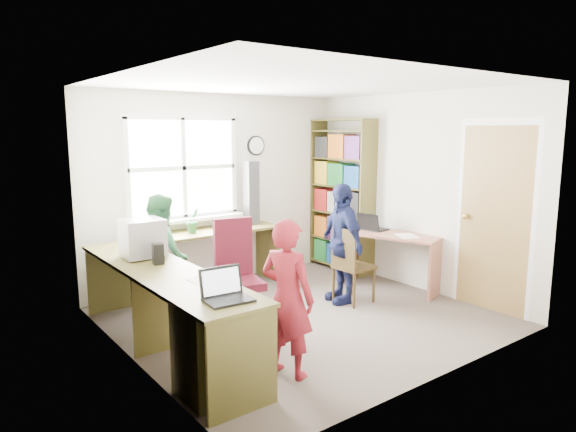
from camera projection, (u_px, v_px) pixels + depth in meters
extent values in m
cube|color=#4A413A|center=(302.00, 318.00, 5.42)|extent=(3.60, 3.40, 0.02)
cube|color=white|center=(303.00, 83.00, 5.02)|extent=(3.60, 3.40, 0.02)
cube|color=beige|center=(219.00, 189.00, 6.57)|extent=(3.60, 0.02, 2.40)
cube|color=beige|center=(444.00, 231.00, 3.88)|extent=(3.60, 0.02, 2.40)
cube|color=beige|center=(128.00, 224.00, 4.14)|extent=(0.02, 3.40, 2.40)
cube|color=beige|center=(418.00, 192.00, 6.30)|extent=(0.02, 3.40, 2.40)
cube|color=white|center=(184.00, 168.00, 6.20)|extent=(1.40, 0.01, 1.20)
cube|color=white|center=(184.00, 168.00, 6.20)|extent=(1.48, 0.04, 1.28)
cube|color=olive|center=(494.00, 220.00, 5.49)|extent=(0.02, 0.82, 2.00)
sphere|color=gold|center=(465.00, 216.00, 5.73)|extent=(0.07, 0.07, 0.07)
cylinder|color=black|center=(256.00, 146.00, 6.78)|extent=(0.26, 0.03, 0.26)
cylinder|color=white|center=(257.00, 146.00, 6.77)|extent=(0.22, 0.01, 0.22)
cube|color=brown|center=(162.00, 271.00, 4.48)|extent=(0.60, 2.70, 0.03)
cube|color=brown|center=(214.00, 231.00, 6.27)|extent=(1.65, 0.56, 0.03)
cube|color=brown|center=(164.00, 312.00, 4.55)|extent=(0.56, 0.03, 0.72)
cube|color=brown|center=(243.00, 365.00, 3.51)|extent=(0.56, 0.03, 0.72)
cube|color=brown|center=(114.00, 278.00, 5.58)|extent=(0.56, 0.03, 0.72)
cube|color=brown|center=(268.00, 251.00, 6.80)|extent=(0.03, 0.52, 0.72)
cube|color=brown|center=(216.00, 347.00, 3.80)|extent=(0.54, 0.45, 0.72)
cube|color=#A16650|center=(391.00, 234.00, 6.31)|extent=(0.90, 1.32, 0.03)
cube|color=#A16650|center=(437.00, 269.00, 6.03)|extent=(0.50, 0.19, 0.67)
cube|color=#A16650|center=(349.00, 255.00, 6.70)|extent=(0.50, 0.19, 0.67)
cube|color=brown|center=(368.00, 199.00, 6.76)|extent=(0.30, 0.02, 2.10)
cube|color=brown|center=(319.00, 192.00, 7.55)|extent=(0.30, 0.02, 2.10)
cube|color=brown|center=(343.00, 120.00, 6.99)|extent=(0.30, 1.00, 0.02)
cube|color=brown|center=(341.00, 264.00, 7.32)|extent=(0.30, 1.00, 0.02)
cube|color=brown|center=(341.00, 240.00, 7.26)|extent=(0.30, 1.00, 0.02)
cube|color=brown|center=(342.00, 213.00, 7.20)|extent=(0.30, 1.00, 0.02)
cube|color=brown|center=(342.00, 186.00, 7.14)|extent=(0.30, 1.00, 0.02)
cube|color=brown|center=(343.00, 159.00, 7.07)|extent=(0.30, 1.00, 0.02)
cube|color=brown|center=(343.00, 131.00, 7.01)|extent=(0.30, 1.00, 0.02)
cube|color=#A21A17|center=(356.00, 258.00, 7.06)|extent=(0.25, 0.28, 0.27)
cube|color=navy|center=(340.00, 253.00, 7.31)|extent=(0.25, 0.30, 0.29)
cube|color=#1B742D|center=(326.00, 249.00, 7.55)|extent=(0.25, 0.26, 0.30)
cube|color=gold|center=(356.00, 232.00, 7.00)|extent=(0.25, 0.28, 0.30)
cube|color=#672E74|center=(340.00, 227.00, 7.25)|extent=(0.25, 0.30, 0.32)
cube|color=#D06617|center=(326.00, 226.00, 7.49)|extent=(0.25, 0.26, 0.29)
cube|color=black|center=(357.00, 203.00, 6.93)|extent=(0.25, 0.28, 0.32)
cube|color=#B9B9AE|center=(341.00, 202.00, 7.19)|extent=(0.25, 0.30, 0.29)
cube|color=#A21A17|center=(327.00, 199.00, 7.42)|extent=(0.25, 0.26, 0.30)
cube|color=navy|center=(358.00, 177.00, 6.87)|extent=(0.25, 0.28, 0.29)
cube|color=#1B742D|center=(341.00, 174.00, 7.12)|extent=(0.25, 0.30, 0.30)
cube|color=gold|center=(327.00, 172.00, 7.36)|extent=(0.25, 0.26, 0.32)
cube|color=#672E74|center=(358.00, 147.00, 6.81)|extent=(0.25, 0.28, 0.30)
cube|color=#D06617|center=(342.00, 146.00, 7.06)|extent=(0.25, 0.30, 0.32)
cube|color=black|center=(327.00, 147.00, 7.30)|extent=(0.25, 0.26, 0.29)
cylinder|color=black|center=(241.00, 325.00, 5.13)|extent=(0.59, 0.59, 0.04)
cylinder|color=black|center=(241.00, 305.00, 5.09)|extent=(0.06, 0.06, 0.38)
cube|color=#450D18|center=(240.00, 284.00, 5.06)|extent=(0.49, 0.49, 0.08)
cube|color=#450D18|center=(233.00, 247.00, 5.18)|extent=(0.40, 0.15, 0.59)
cylinder|color=#362812|center=(354.00, 291.00, 5.65)|extent=(0.03, 0.03, 0.41)
cylinder|color=#362812|center=(374.00, 285.00, 5.85)|extent=(0.03, 0.03, 0.41)
cylinder|color=#362812|center=(333.00, 284.00, 5.89)|extent=(0.03, 0.03, 0.41)
cylinder|color=#362812|center=(353.00, 279.00, 6.10)|extent=(0.03, 0.03, 0.41)
cube|color=#362812|center=(354.00, 267.00, 5.84)|extent=(0.39, 0.39, 0.04)
cube|color=#362812|center=(344.00, 249.00, 5.69)|extent=(0.04, 0.36, 0.45)
cube|color=gray|center=(143.00, 256.00, 4.90)|extent=(0.28, 0.23, 0.02)
cube|color=gray|center=(143.00, 238.00, 4.87)|extent=(0.38, 0.35, 0.35)
cube|color=#3F72F2|center=(162.00, 235.00, 4.98)|extent=(0.01, 0.29, 0.26)
cube|color=black|center=(229.00, 300.00, 3.64)|extent=(0.35, 0.26, 0.02)
cube|color=black|center=(221.00, 281.00, 3.72)|extent=(0.33, 0.08, 0.22)
cube|color=white|center=(221.00, 281.00, 3.71)|extent=(0.29, 0.06, 0.17)
cube|color=black|center=(373.00, 229.00, 6.54)|extent=(0.28, 0.35, 0.02)
cube|color=black|center=(368.00, 222.00, 6.44)|extent=(0.10, 0.33, 0.21)
cube|color=#3F72F2|center=(368.00, 222.00, 6.44)|extent=(0.08, 0.29, 0.17)
cube|color=black|center=(158.00, 254.00, 4.64)|extent=(0.11, 0.11, 0.19)
cube|color=black|center=(133.00, 244.00, 5.07)|extent=(0.10, 0.10, 0.18)
cube|color=black|center=(251.00, 193.00, 6.59)|extent=(0.16, 0.15, 0.81)
cube|color=red|center=(358.00, 224.00, 6.75)|extent=(0.36, 0.36, 0.06)
cube|color=white|center=(204.00, 280.00, 4.14)|extent=(0.21, 0.28, 0.00)
cube|color=white|center=(407.00, 236.00, 6.14)|extent=(0.34, 0.37, 0.00)
imported|color=#286533|center=(193.00, 220.00, 6.05)|extent=(0.19, 0.17, 0.30)
imported|color=maroon|center=(287.00, 298.00, 4.05)|extent=(0.45, 0.55, 1.28)
imported|color=#296837|center=(163.00, 254.00, 5.45)|extent=(0.57, 0.69, 1.30)
imported|color=#141A3F|center=(342.00, 243.00, 5.83)|extent=(0.52, 0.86, 1.37)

